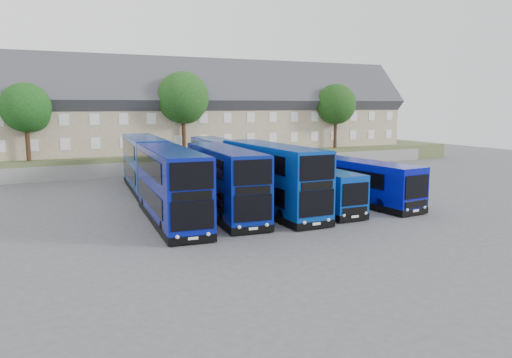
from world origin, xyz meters
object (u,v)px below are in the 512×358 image
object	(u,v)px
dd_front_left	(171,187)
dd_front_mid	(225,183)
tree_east	(336,106)
tree_west	(27,109)
coach_east_a	(311,188)
tree_mid	(184,100)
tree_far	(343,103)

from	to	relation	value
dd_front_left	dd_front_mid	bearing A→B (deg)	10.60
tree_east	tree_west	bearing A→B (deg)	-180.00
coach_east_a	tree_east	bearing A→B (deg)	52.59
tree_west	tree_mid	bearing A→B (deg)	1.79
tree_east	dd_front_left	bearing A→B (deg)	-140.87
tree_mid	dd_front_mid	bearing A→B (deg)	-100.68
tree_mid	tree_far	distance (m)	26.80
tree_east	tree_far	world-z (taller)	tree_far
dd_front_mid	tree_east	world-z (taller)	tree_east
tree_east	tree_far	bearing A→B (deg)	49.40
dd_front_left	tree_far	xyz separation A→B (m)	(34.23, 29.96, 5.42)
dd_front_mid	coach_east_a	distance (m)	6.79
dd_front_left	tree_mid	size ratio (longest dim) A/B	1.30
tree_mid	tree_east	distance (m)	20.02
coach_east_a	dd_front_mid	bearing A→B (deg)	178.77
dd_front_left	dd_front_mid	distance (m)	3.90
tree_mid	tree_east	size ratio (longest dim) A/B	1.12
tree_west	dd_front_left	bearing A→B (deg)	-71.30
tree_east	dd_front_mid	bearing A→B (deg)	-137.19
dd_front_left	tree_far	size ratio (longest dim) A/B	1.38
dd_front_left	dd_front_mid	world-z (taller)	dd_front_left
dd_front_left	tree_far	distance (m)	45.81
tree_mid	tree_east	world-z (taller)	tree_mid
dd_front_left	tree_mid	xyz separation A→B (m)	(8.23, 23.46, 5.76)
coach_east_a	tree_east	xyz separation A→B (m)	(17.61, 22.74, 5.92)
tree_west	tree_far	xyz separation A→B (m)	(42.00, 7.00, 0.68)
tree_west	tree_east	size ratio (longest dim) A/B	0.94
coach_east_a	tree_far	xyz separation A→B (m)	(23.61, 29.74, 6.26)
dd_front_mid	dd_front_left	bearing A→B (deg)	-168.78
tree_west	tree_east	bearing A→B (deg)	0.00
coach_east_a	tree_west	bearing A→B (deg)	129.30
dd_front_mid	tree_far	xyz separation A→B (m)	(30.35, 29.56, 5.48)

